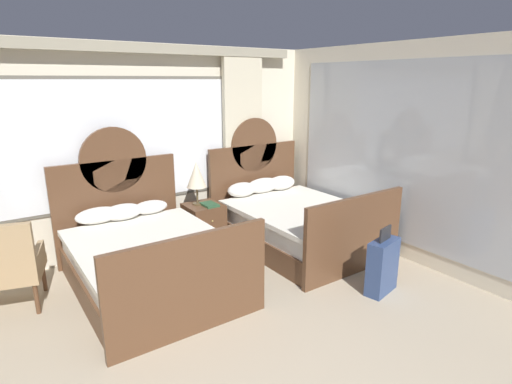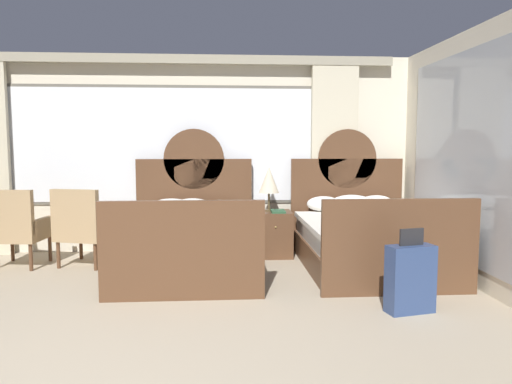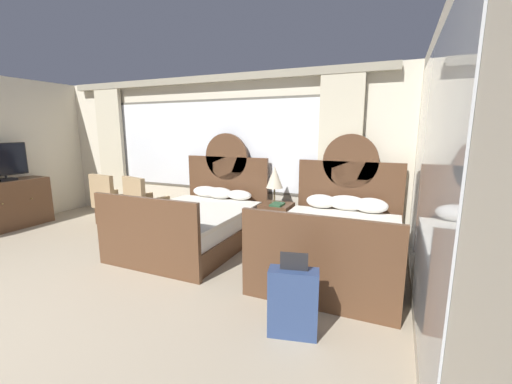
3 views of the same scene
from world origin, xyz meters
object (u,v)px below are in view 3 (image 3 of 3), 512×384
at_px(nightstand_between_beds, 276,222).
at_px(table_lamp_on_nightstand, 275,178).
at_px(bed_near_mirror, 336,241).
at_px(book_on_nightstand, 277,204).
at_px(bed_near_window, 197,222).
at_px(tv_flatscreen, 4,162).
at_px(armchair_by_window_centre, 111,198).
at_px(suitcase_on_floor, 293,302).
at_px(armchair_by_window_left, 143,202).

relative_size(nightstand_between_beds, table_lamp_on_nightstand, 1.02).
bearing_deg(bed_near_mirror, nightstand_between_beds, 147.76).
bearing_deg(table_lamp_on_nightstand, book_on_nightstand, -55.10).
height_order(bed_near_window, tv_flatscreen, bed_near_window).
bearing_deg(nightstand_between_beds, tv_flatscreen, -164.29).
relative_size(bed_near_mirror, table_lamp_on_nightstand, 3.64).
relative_size(bed_near_mirror, armchair_by_window_centre, 2.25).
distance_m(bed_near_window, armchair_by_window_centre, 2.12).
bearing_deg(suitcase_on_floor, nightstand_between_beds, 113.35).
bearing_deg(book_on_nightstand, tv_flatscreen, -165.53).
bearing_deg(armchair_by_window_left, table_lamp_on_nightstand, 10.68).
height_order(bed_near_mirror, nightstand_between_beds, bed_near_mirror).
bearing_deg(tv_flatscreen, nightstand_between_beds, 15.71).
height_order(nightstand_between_beds, suitcase_on_floor, suitcase_on_floor).
relative_size(tv_flatscreen, suitcase_on_floor, 1.02).
relative_size(bed_near_mirror, tv_flatscreen, 2.80).
xyz_separation_m(armchair_by_window_left, armchair_by_window_centre, (-0.79, -0.00, 0.00)).
bearing_deg(book_on_nightstand, bed_near_mirror, -29.52).
bearing_deg(tv_flatscreen, bed_near_mirror, 6.33).
xyz_separation_m(bed_near_window, nightstand_between_beds, (1.06, 0.67, -0.05)).
bearing_deg(book_on_nightstand, armchair_by_window_left, -173.25).
distance_m(tv_flatscreen, suitcase_on_floor, 5.73).
relative_size(bed_near_window, tv_flatscreen, 2.80).
height_order(bed_near_mirror, tv_flatscreen, bed_near_mirror).
distance_m(armchair_by_window_left, armchair_by_window_centre, 0.79).
bearing_deg(nightstand_between_beds, table_lamp_on_nightstand, 136.21).
relative_size(tv_flatscreen, armchair_by_window_centre, 0.80).
height_order(tv_flatscreen, armchair_by_window_centre, tv_flatscreen).
bearing_deg(bed_near_window, armchair_by_window_left, 167.39).
distance_m(tv_flatscreen, armchair_by_window_centre, 1.85).
bearing_deg(bed_near_mirror, book_on_nightstand, 150.48).
xyz_separation_m(bed_near_window, table_lamp_on_nightstand, (1.00, 0.73, 0.66)).
bearing_deg(book_on_nightstand, table_lamp_on_nightstand, 124.90).
bearing_deg(nightstand_between_beds, armchair_by_window_left, -170.87).
distance_m(book_on_nightstand, suitcase_on_floor, 2.37).
xyz_separation_m(bed_near_mirror, suitcase_on_floor, (-0.08, -1.59, -0.05)).
height_order(bed_near_mirror, armchair_by_window_centre, bed_near_mirror).
bearing_deg(bed_near_window, tv_flatscreen, -170.05).
xyz_separation_m(armchair_by_window_left, suitcase_on_floor, (3.34, -1.88, -0.19)).
bearing_deg(armchair_by_window_centre, bed_near_mirror, -3.85).
bearing_deg(armchair_by_window_left, armchair_by_window_centre, -179.80).
bearing_deg(armchair_by_window_centre, armchair_by_window_left, 0.20).
height_order(bed_near_window, book_on_nightstand, bed_near_window).
bearing_deg(tv_flatscreen, bed_near_window, 9.95).
relative_size(bed_near_window, nightstand_between_beds, 3.58).
distance_m(bed_near_window, armchair_by_window_left, 1.35).
xyz_separation_m(bed_near_window, armchair_by_window_centre, (-2.10, 0.29, 0.15)).
distance_m(book_on_nightstand, armchair_by_window_left, 2.43).
xyz_separation_m(bed_near_mirror, book_on_nightstand, (-1.01, 0.57, 0.26)).
bearing_deg(book_on_nightstand, bed_near_window, -152.37).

